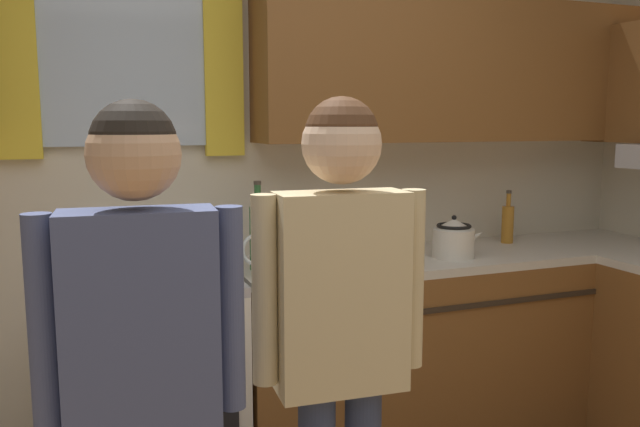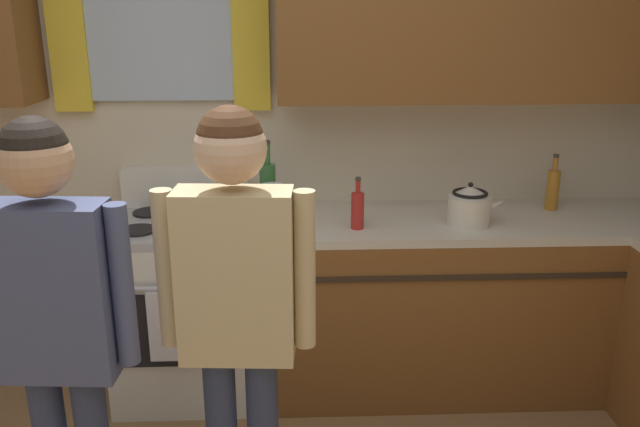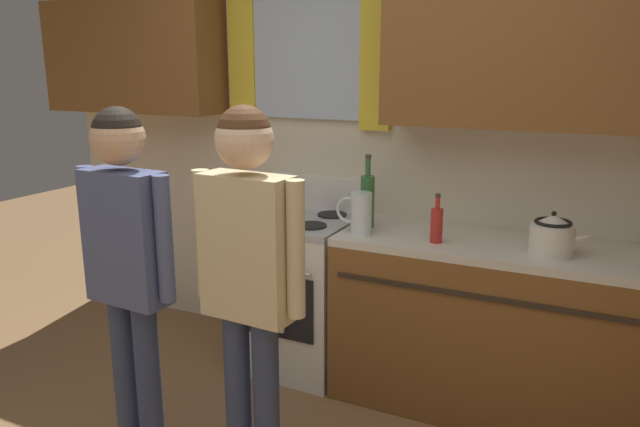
# 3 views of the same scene
# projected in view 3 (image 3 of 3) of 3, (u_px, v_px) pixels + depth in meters

# --- Properties ---
(back_wall_unit) EXTENTS (4.60, 0.42, 2.60)m
(back_wall_unit) POSITION_uv_depth(u_px,v_px,m) (389.00, 111.00, 3.37)
(back_wall_unit) COLOR beige
(back_wall_unit) RESTS_ON ground
(stove_oven) EXTENTS (0.64, 0.67, 1.10)m
(stove_oven) POSITION_uv_depth(u_px,v_px,m) (298.00, 288.00, 3.57)
(stove_oven) COLOR silver
(stove_oven) RESTS_ON ground
(bottle_sauce_red) EXTENTS (0.06, 0.06, 0.25)m
(bottle_sauce_red) POSITION_uv_depth(u_px,v_px,m) (437.00, 224.00, 2.96)
(bottle_sauce_red) COLOR red
(bottle_sauce_red) RESTS_ON kitchen_counter_run
(bottle_wine_green) EXTENTS (0.08, 0.08, 0.39)m
(bottle_wine_green) POSITION_uv_depth(u_px,v_px,m) (367.00, 199.00, 3.23)
(bottle_wine_green) COLOR #2D6633
(bottle_wine_green) RESTS_ON kitchen_counter_run
(stovetop_kettle) EXTENTS (0.27, 0.20, 0.21)m
(stovetop_kettle) POSITION_uv_depth(u_px,v_px,m) (552.00, 235.00, 2.76)
(stovetop_kettle) COLOR silver
(stovetop_kettle) RESTS_ON kitchen_counter_run
(water_pitcher) EXTENTS (0.19, 0.11, 0.22)m
(water_pitcher) POSITION_uv_depth(u_px,v_px,m) (360.00, 213.00, 3.10)
(water_pitcher) COLOR silver
(water_pitcher) RESTS_ON kitchen_counter_run
(adult_left) EXTENTS (0.50, 0.22, 1.60)m
(adult_left) POSITION_uv_depth(u_px,v_px,m) (127.00, 251.00, 2.48)
(adult_left) COLOR #2D3856
(adult_left) RESTS_ON ground
(adult_in_plaid) EXTENTS (0.50, 0.22, 1.61)m
(adult_in_plaid) POSITION_uv_depth(u_px,v_px,m) (248.00, 262.00, 2.31)
(adult_in_plaid) COLOR #2D3856
(adult_in_plaid) RESTS_ON ground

